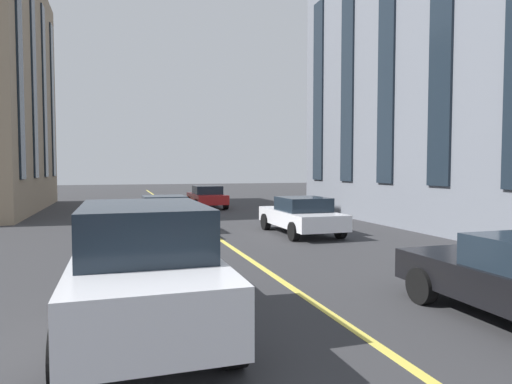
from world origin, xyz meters
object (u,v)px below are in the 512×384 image
at_px(car_white_parked_b, 301,215).
at_px(car_red_parked_a, 207,197).
at_px(car_white_mid, 144,266).
at_px(car_white_far, 165,215).

xyz_separation_m(car_white_parked_b, car_red_parked_a, (12.01, 1.14, 0.00)).
xyz_separation_m(car_white_mid, car_red_parked_a, (20.38, -4.98, -0.27)).
distance_m(car_white_mid, car_white_far, 10.08).
xyz_separation_m(car_white_parked_b, car_white_far, (1.61, 4.77, -0.00)).
bearing_deg(car_white_far, car_white_mid, 172.35).
xyz_separation_m(car_white_mid, car_white_far, (9.99, -1.34, -0.27)).
bearing_deg(car_white_mid, car_red_parked_a, -13.73).
distance_m(car_white_parked_b, car_red_parked_a, 12.06).
bearing_deg(car_white_mid, car_white_far, -7.65).
bearing_deg(car_red_parked_a, car_white_mid, 166.27).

